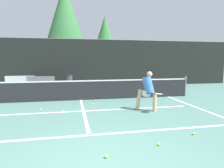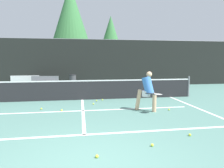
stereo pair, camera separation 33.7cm
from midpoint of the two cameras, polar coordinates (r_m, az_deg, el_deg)
name	(u,v)px [view 1 (the left image)]	position (r m, az deg, el deg)	size (l,w,h in m)	color
court_baseline_near	(89,135)	(5.28, -8.40, -14.26)	(11.00, 0.10, 0.01)	white
court_service_line	(83,111)	(7.64, -9.42, -7.62)	(8.25, 0.10, 0.01)	white
court_center_mark	(84,112)	(7.47, -9.38, -7.94)	(0.10, 4.61, 0.01)	white
court_sideline_right	(194,107)	(8.85, 21.42, -6.01)	(0.10, 5.61, 0.01)	white
net	(81,89)	(9.63, -9.95, -1.55)	(11.09, 0.09, 1.07)	slate
fence_back	(77,63)	(14.45, -10.59, 5.88)	(24.00, 0.06, 3.40)	black
player_practicing	(148,90)	(7.55, 8.91, -1.61)	(0.90, 1.05, 1.49)	#DBAD84
tennis_ball_scattered_0	(159,144)	(4.72, 11.18, -16.54)	(0.07, 0.07, 0.07)	#D1E033
tennis_ball_scattered_1	(106,156)	(4.13, -4.17, -19.97)	(0.07, 0.07, 0.07)	#D1E033
tennis_ball_scattered_2	(101,100)	(9.48, -4.15, -4.53)	(0.07, 0.07, 0.07)	#D1E033
tennis_ball_scattered_3	(93,104)	(8.62, -6.63, -5.71)	(0.07, 0.07, 0.07)	#D1E033
tennis_ball_scattered_4	(169,109)	(7.98, 14.76, -6.91)	(0.07, 0.07, 0.07)	#D1E033
tennis_ball_scattered_5	(95,101)	(9.29, -5.81, -4.79)	(0.07, 0.07, 0.07)	#D1E033
tennis_ball_scattered_6	(62,111)	(7.72, -15.34, -7.38)	(0.07, 0.07, 0.07)	#D1E033
tennis_ball_scattered_7	(194,134)	(5.58, 20.65, -13.12)	(0.07, 0.07, 0.07)	#D1E033
tennis_ball_scattered_9	(41,109)	(8.16, -20.82, -6.83)	(0.07, 0.07, 0.07)	#D1E033
courtside_bench	(40,82)	(13.79, -20.48, 0.46)	(1.83, 0.64, 0.86)	slate
trash_bin	(69,82)	(13.48, -12.87, 0.62)	(0.47, 0.47, 0.96)	#3F3F42
parked_car	(27,77)	(16.86, -23.74, 1.82)	(1.87, 4.22, 1.42)	silver
tree_west	(105,34)	(24.44, -2.47, 14.13)	(2.67, 2.67, 7.12)	brown
tree_mid	(65,12)	(20.42, -13.84, 19.34)	(3.40, 3.40, 9.06)	brown
building_far	(74,57)	(33.67, -11.17, 7.46)	(36.00, 2.40, 4.73)	gray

